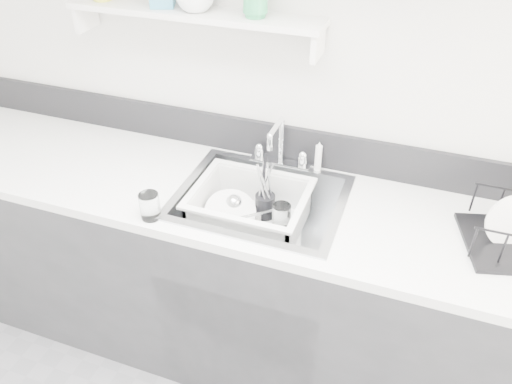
% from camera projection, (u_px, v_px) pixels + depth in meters
% --- Properties ---
extents(room_shell, '(3.50, 3.00, 2.60)m').
position_uv_depth(room_shell, '(107.00, 101.00, 0.86)').
color(room_shell, silver).
rests_on(room_shell, ground).
extents(counter_run, '(3.20, 0.62, 0.92)m').
position_uv_depth(counter_run, '(260.00, 282.00, 2.19)').
color(counter_run, '#29292C').
rests_on(counter_run, ground).
extents(backsplash, '(3.20, 0.02, 0.16)m').
position_uv_depth(backsplash, '(284.00, 143.00, 2.10)').
color(backsplash, black).
rests_on(backsplash, counter_run).
extents(sink, '(0.64, 0.52, 0.20)m').
position_uv_depth(sink, '(260.00, 216.00, 1.97)').
color(sink, silver).
rests_on(sink, counter_run).
extents(faucet, '(0.26, 0.18, 0.23)m').
position_uv_depth(faucet, '(280.00, 153.00, 2.07)').
color(faucet, silver).
rests_on(faucet, counter_run).
extents(side_sprayer, '(0.03, 0.03, 0.14)m').
position_uv_depth(side_sprayer, '(318.00, 157.00, 2.03)').
color(side_sprayer, white).
rests_on(side_sprayer, counter_run).
extents(wall_shelf, '(1.00, 0.16, 0.12)m').
position_uv_depth(wall_shelf, '(193.00, 15.00, 1.84)').
color(wall_shelf, silver).
rests_on(wall_shelf, room_shell).
extents(wash_tub, '(0.52, 0.46, 0.18)m').
position_uv_depth(wash_tub, '(250.00, 209.00, 1.99)').
color(wash_tub, white).
rests_on(wash_tub, sink).
extents(plate_stack, '(0.25, 0.24, 0.10)m').
position_uv_depth(plate_stack, '(233.00, 217.00, 2.02)').
color(plate_stack, white).
rests_on(plate_stack, wash_tub).
extents(utensil_cup, '(0.08, 0.08, 0.27)m').
position_uv_depth(utensil_cup, '(265.00, 204.00, 2.04)').
color(utensil_cup, black).
rests_on(utensil_cup, wash_tub).
extents(ladle, '(0.30, 0.25, 0.08)m').
position_uv_depth(ladle, '(244.00, 216.00, 2.01)').
color(ladle, silver).
rests_on(ladle, wash_tub).
extents(tumbler_in_tub, '(0.10, 0.10, 0.11)m').
position_uv_depth(tumbler_in_tub, '(281.00, 216.00, 1.98)').
color(tumbler_in_tub, white).
rests_on(tumbler_in_tub, wash_tub).
extents(tumbler_counter, '(0.09, 0.09, 0.10)m').
position_uv_depth(tumbler_counter, '(150.00, 206.00, 1.79)').
color(tumbler_counter, white).
rests_on(tumbler_counter, counter_run).
extents(bowl_small, '(0.14, 0.14, 0.03)m').
position_uv_depth(bowl_small, '(276.00, 237.00, 1.94)').
color(bowl_small, white).
rests_on(bowl_small, wash_tub).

